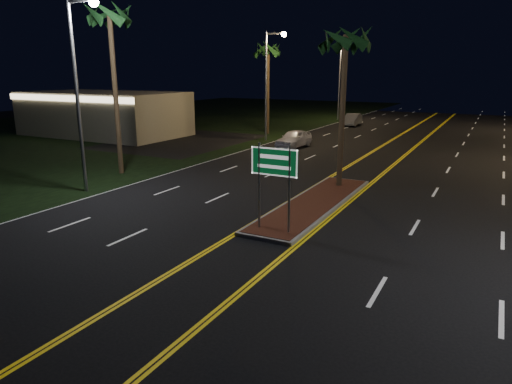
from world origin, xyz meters
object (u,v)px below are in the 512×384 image
Objects in this scene: streetlight_left_near at (81,75)px; palm_left_far at (268,50)px; palm_left_near at (109,17)px; car_far at (352,119)px; streetlight_left_mid at (270,74)px; car_near at (294,137)px; median_island at (314,203)px; commercial_building at (104,114)px; streetlight_left_far at (343,73)px; palm_median at (346,39)px; highway_sign at (274,170)px.

palm_left_far is (-2.19, 24.00, 2.09)m from streetlight_left_near.
palm_left_near is 2.14× the size of car_far.
palm_left_near is (-1.89, 4.00, 3.02)m from streetlight_left_near.
car_near is at bearing -35.74° from streetlight_left_mid.
median_island is 1.14× the size of streetlight_left_mid.
car_near is at bearing 4.97° from commercial_building.
streetlight_left_far is 1.02× the size of palm_left_far.
palm_left_near is 20.02m from palm_left_far.
streetlight_left_far is at bearing 117.02° from car_far.
palm_median is at bearing -52.72° from car_near.
streetlight_left_far is (0.00, 40.00, 0.00)m from streetlight_left_near.
palm_left_near is at bearing -101.76° from car_far.
palm_median is (26.00, -9.49, 5.27)m from commercial_building.
streetlight_left_mid is (-10.61, 21.20, 3.25)m from highway_sign.
highway_sign is 0.67× the size of car_near.
car_far is at bearing 94.87° from car_near.
palm_median reaches higher than commercial_building.
median_island is at bearing -58.02° from streetlight_left_mid.
median_island is at bearing 90.00° from highway_sign.
car_near is (18.70, 1.63, -1.21)m from commercial_building.
palm_median is 12.82m from palm_left_near.
streetlight_left_far is at bearing 102.39° from car_near.
palm_left_far reaches higher than highway_sign.
car_far is (3.05, -5.35, -4.89)m from streetlight_left_far.
car_near is (3.31, -2.38, -4.86)m from streetlight_left_mid.
streetlight_left_far reaches higher than car_near.
car_near is (-7.30, 11.12, -6.48)m from palm_median.
commercial_building is 3.28× the size of car_far.
streetlight_left_far reaches higher than palm_left_far.
streetlight_left_near is at bearing 173.53° from highway_sign.
streetlight_left_near reaches higher than palm_left_far.
palm_left_near is (-12.50, 1.00, 8.60)m from median_island.
commercial_building is 1.81× the size of palm_median.
highway_sign is 42.67m from streetlight_left_far.
palm_median reaches higher than car_near.
palm_left_near reaches higher than highway_sign.
highway_sign is at bearing -64.81° from car_near.
car_far is (-0.26, 17.03, -0.04)m from car_near.
streetlight_left_near is 40.00m from streetlight_left_far.
streetlight_left_far is at bearing 90.00° from streetlight_left_mid.
commercial_building is 22.49m from streetlight_left_near.
streetlight_left_near is 1.00× the size of streetlight_left_far.
palm_median is at bearing -51.83° from streetlight_left_mid.
median_island is 4.80m from highway_sign.
streetlight_left_near reaches higher than car_near.
highway_sign reaches higher than car_far.
highway_sign is 0.33× the size of palm_left_near.
commercial_building is at bearing -137.27° from car_far.
streetlight_left_near is at bearing -84.79° from palm_left_far.
palm_left_near reaches higher than streetlight_left_mid.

